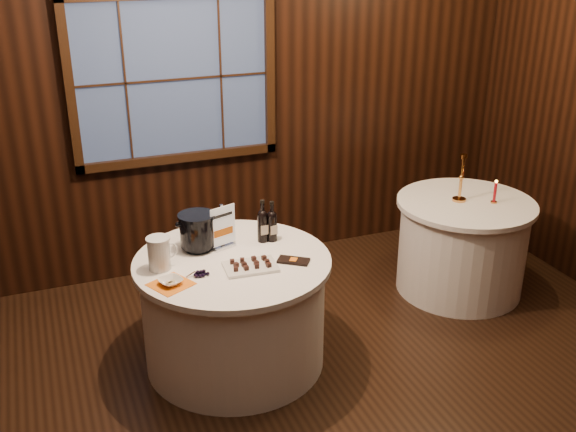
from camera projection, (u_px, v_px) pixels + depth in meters
name	position (u px, v px, depth m)	size (l,w,h in m)	color
back_wall	(174.00, 92.00, 5.30)	(6.00, 0.10, 3.00)	black
main_table	(234.00, 310.00, 4.48)	(1.28, 1.28, 0.77)	white
side_table	(462.00, 245.00, 5.40)	(1.08, 1.08, 0.77)	white
sign_stand	(222.00, 233.00, 4.45)	(0.18, 0.14, 0.31)	silver
port_bottle_left	(263.00, 224.00, 4.53)	(0.07, 0.07, 0.30)	black
port_bottle_right	(272.00, 224.00, 4.54)	(0.07, 0.07, 0.29)	black
ice_bucket	(197.00, 231.00, 4.41)	(0.25, 0.25, 0.25)	black
chocolate_plate	(250.00, 265.00, 4.21)	(0.34, 0.24, 0.05)	white
chocolate_box	(293.00, 261.00, 4.29)	(0.20, 0.10, 0.02)	black
grape_bunch	(201.00, 273.00, 4.12)	(0.15, 0.07, 0.04)	black
glass_pitcher	(159.00, 253.00, 4.16)	(0.20, 0.15, 0.21)	silver
orange_napkin	(171.00, 284.00, 4.02)	(0.22, 0.22, 0.00)	orange
cracker_bowl	(171.00, 281.00, 4.01)	(0.14, 0.14, 0.03)	white
brass_candlestick	(461.00, 184.00, 5.21)	(0.11, 0.11, 0.38)	#CB873F
red_candle	(495.00, 194.00, 5.19)	(0.05, 0.05, 0.19)	#CB873F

